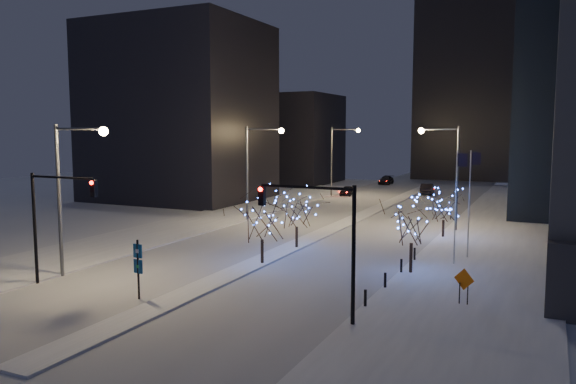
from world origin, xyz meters
The scene contains 25 objects.
ground centered at (0.00, 0.00, 0.00)m, with size 160.00×160.00×0.00m, color white.
road centered at (0.00, 35.00, 0.01)m, with size 20.00×130.00×0.02m, color silver.
median centered at (0.00, 30.00, 0.07)m, with size 2.00×80.00×0.15m, color white.
east_sidewalk centered at (15.00, 20.00, 0.07)m, with size 10.00×90.00×0.15m, color white.
west_sidewalk centered at (-14.00, 20.00, 0.07)m, with size 8.00×90.00×0.15m, color white.
filler_west_near centered at (-28.00, 40.00, 12.00)m, with size 22.00×18.00×24.00m, color black.
filler_west_far centered at (-26.00, 70.00, 8.00)m, with size 18.00×16.00×16.00m, color black.
horizon_block centered at (6.00, 92.00, 21.00)m, with size 24.00×14.00×42.00m, color black.
street_lamp_w_near centered at (-8.94, 2.00, 6.50)m, with size 4.40×0.56×10.00m.
street_lamp_w_mid centered at (-8.94, 27.00, 6.50)m, with size 4.40×0.56×10.00m.
street_lamp_w_far centered at (-8.94, 52.00, 6.50)m, with size 4.40×0.56×10.00m.
street_lamp_east centered at (10.08, 30.00, 6.45)m, with size 3.90×0.56×10.00m.
traffic_signal_west centered at (-8.44, 0.00, 4.76)m, with size 5.26×0.43×7.00m.
traffic_signal_east centered at (8.94, 1.00, 4.76)m, with size 5.26×0.43×7.00m.
flagpoles centered at (13.37, 17.25, 4.80)m, with size 1.35×2.60×8.00m.
bollards centered at (10.20, 10.00, 0.60)m, with size 0.16×12.16×0.90m.
car_near centered at (-8.13, 53.72, 0.70)m, with size 1.64×4.09×1.39m, color black.
car_mid centered at (2.27, 60.15, 0.80)m, with size 1.70×4.88×1.61m, color black.
car_far centered at (-7.52, 72.89, 0.72)m, with size 2.01×4.94×1.43m, color black.
holiday_tree_median_near centered at (0.50, 10.45, 3.53)m, with size 5.07×5.07×5.44m.
holiday_tree_median_far centered at (0.50, 16.44, 3.30)m, with size 4.22×4.22×4.94m.
holiday_tree_plaza_near centered at (10.78, 12.25, 3.50)m, with size 4.65×4.65×5.00m.
holiday_tree_plaza_far centered at (10.50, 26.10, 2.98)m, with size 4.74×4.74×4.45m.
wayfinding_sign centered at (-2.00, 0.10, 2.12)m, with size 0.62×0.13×3.46m.
construction_sign centered at (14.96, 6.61, 1.35)m, with size 1.13×0.52×2.00m.
Camera 1 is at (18.97, -24.47, 9.64)m, focal length 35.00 mm.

